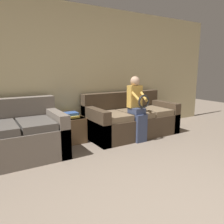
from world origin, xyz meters
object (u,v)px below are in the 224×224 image
couch_main (131,120)px  side_shelf (71,129)px  couch_side (17,137)px  book_stack (71,115)px  child_left_seated (137,106)px

couch_main → side_shelf: bearing=170.6°
couch_main → side_shelf: (-1.23, 0.20, -0.07)m
couch_main → couch_side: size_ratio=1.37×
couch_main → book_stack: size_ratio=5.89×
side_shelf → book_stack: 0.27m
couch_main → book_stack: 1.26m
child_left_seated → side_shelf: 1.31m
book_stack → child_left_seated: bearing=-28.2°
couch_main → book_stack: (-1.22, 0.20, 0.20)m
side_shelf → child_left_seated: bearing=-28.1°
side_shelf → couch_main: bearing=-9.4°
couch_main → side_shelf: size_ratio=3.69×
couch_side → child_left_seated: 2.12m
couch_side → book_stack: couch_side is taller
child_left_seated → book_stack: size_ratio=3.87×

